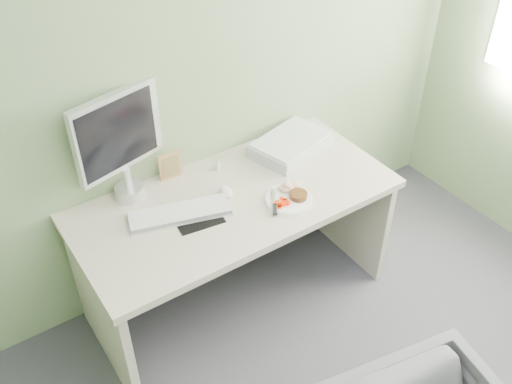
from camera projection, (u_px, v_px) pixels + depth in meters
wall_back at (189, 52)px, 2.66m from camera, size 3.50×0.00×3.50m
desk at (236, 225)px, 2.92m from camera, size 1.60×0.75×0.73m
plate at (289, 199)px, 2.78m from camera, size 0.23×0.23×0.01m
steak at (298, 195)px, 2.77m from camera, size 0.11×0.11×0.03m
potato_pile at (287, 186)px, 2.81m from camera, size 0.11×0.09×0.05m
carrot_heap at (282, 202)px, 2.73m from camera, size 0.07×0.06×0.04m
steak_knife at (274, 205)px, 2.72m from camera, size 0.12×0.18×0.01m
mousepad at (197, 217)px, 2.69m from camera, size 0.24×0.22×0.00m
keyboard at (180, 213)px, 2.69m from camera, size 0.50×0.27×0.02m
computer_mouse at (226, 192)px, 2.81m from camera, size 0.06×0.10×0.03m
photo_frame at (170, 166)px, 2.88m from camera, size 0.12×0.02×0.15m
eyedrop_bottle at (218, 165)px, 2.97m from camera, size 0.02×0.02×0.06m
scanner at (291, 145)px, 3.11m from camera, size 0.48×0.38×0.07m
monitor at (120, 141)px, 2.63m from camera, size 0.46×0.18×0.56m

